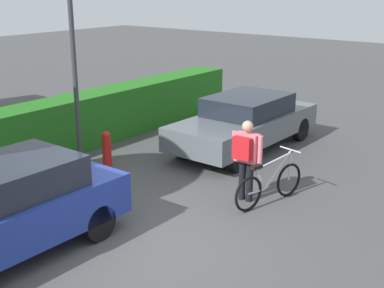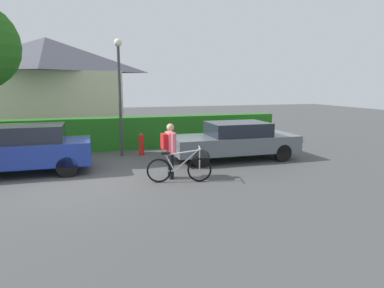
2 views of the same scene
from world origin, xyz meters
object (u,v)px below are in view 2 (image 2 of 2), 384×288
Objects in this scene: bicycle at (179,169)px; fire_hydrant at (141,144)px; person_rider at (169,146)px; parked_car_near at (20,149)px; street_lamp at (119,81)px; parked_car_far at (235,140)px.

fire_hydrant is at bearing 96.55° from bicycle.
person_rider is at bearing -85.41° from fire_hydrant.
parked_car_near is at bearing -155.90° from fire_hydrant.
bicycle is at bearing -73.53° from street_lamp.
bicycle is 0.41× the size of street_lamp.
parked_car_near is 5.07× the size of fire_hydrant.
person_rider is 3.45m from fire_hydrant.
parked_car_near is 2.40× the size of bicycle.
person_rider is (4.03, -1.72, 0.19)m from parked_car_near.
parked_car_near is at bearing 156.85° from person_rider.
fire_hydrant is (0.71, -0.05, -2.28)m from street_lamp.
street_lamp is at bearing 175.95° from fire_hydrant.
person_rider is (-0.17, 0.43, 0.55)m from bicycle.
parked_car_far is at bearing 32.20° from person_rider.
parked_car_near reaches higher than bicycle.
parked_car_near is at bearing -180.00° from parked_car_far.
parked_car_near is 4.13m from fire_hydrant.
parked_car_far is 5.37× the size of fire_hydrant.
parked_car_near is 2.67× the size of person_rider.
bicycle is at bearing -68.62° from person_rider.
parked_car_near is at bearing 152.89° from bicycle.
person_rider reaches higher than bicycle.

